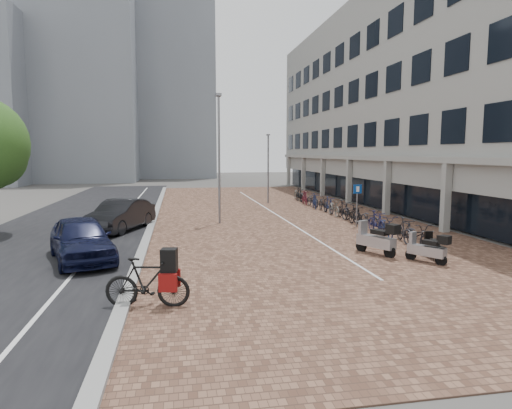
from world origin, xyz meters
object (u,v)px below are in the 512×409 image
object	(u,v)px
hero_bike	(147,281)
parking_sign	(357,199)
car_dark	(121,215)
car_navy	(81,239)
scooter_back	(427,248)
scooter_front	(376,238)
scooter_mid	(434,246)

from	to	relation	value
hero_bike	parking_sign	distance (m)	14.10
hero_bike	car_dark	bearing A→B (deg)	20.52
car_navy	scooter_back	xyz separation A→B (m)	(11.79, -2.42, -0.26)
car_dark	scooter_front	size ratio (longest dim) A/B	2.54
car_dark	scooter_back	distance (m)	14.02
hero_bike	scooter_mid	size ratio (longest dim) A/B	1.56
scooter_front	car_dark	bearing A→B (deg)	118.94
hero_bike	parking_sign	world-z (taller)	parking_sign
car_navy	car_dark	distance (m)	6.05
car_navy	hero_bike	bearing A→B (deg)	-82.84
hero_bike	scooter_mid	bearing A→B (deg)	-61.10
car_dark	scooter_mid	xyz separation A→B (m)	(11.77, -7.98, -0.29)
scooter_mid	parking_sign	world-z (taller)	parking_sign
hero_bike	scooter_mid	xyz separation A→B (m)	(9.77, 3.26, -0.18)
car_dark	scooter_mid	size ratio (longest dim) A/B	3.34
car_navy	car_dark	xyz separation A→B (m)	(0.59, 6.02, -0.02)
scooter_back	parking_sign	xyz separation A→B (m)	(0.56, 7.35, 0.92)
scooter_back	parking_sign	size ratio (longest dim) A/B	0.70
car_dark	car_navy	bearing A→B (deg)	-74.22
car_navy	scooter_back	world-z (taller)	car_navy
scooter_mid	parking_sign	xyz separation A→B (m)	(-0.01, 6.89, 0.97)
car_navy	hero_bike	xyz separation A→B (m)	(2.59, -5.22, -0.13)
scooter_mid	scooter_front	bearing A→B (deg)	156.96
car_navy	car_dark	bearing A→B (deg)	65.15
scooter_front	car_navy	bearing A→B (deg)	148.63
car_navy	scooter_back	size ratio (longest dim) A/B	3.00
scooter_back	hero_bike	bearing A→B (deg)	165.01
car_navy	scooter_mid	bearing A→B (deg)	-28.24
car_navy	scooter_front	world-z (taller)	car_navy
car_navy	scooter_front	size ratio (longest dim) A/B	2.51
scooter_front	scooter_back	size ratio (longest dim) A/B	1.19
scooter_mid	car_navy	bearing A→B (deg)	176.77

